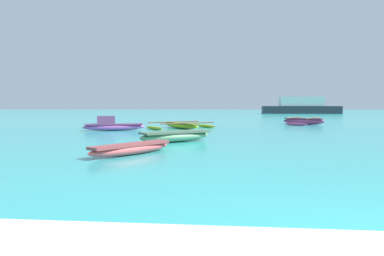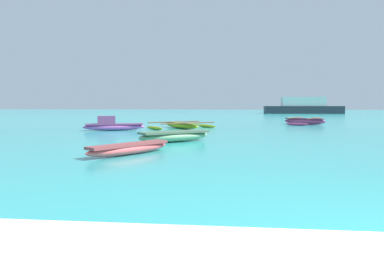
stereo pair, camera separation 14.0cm
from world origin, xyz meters
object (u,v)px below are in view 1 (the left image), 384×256
distant_ferry (301,107)px  moored_boat_2 (131,148)px  moored_boat_0 (181,125)px  moored_boat_3 (176,136)px  moored_boat_1 (113,125)px  moored_boat_4 (303,121)px

distant_ferry → moored_boat_2: bearing=-107.3°
moored_boat_0 → moored_boat_3: (0.77, -7.96, 0.05)m
moored_boat_1 → moored_boat_3: 7.35m
moored_boat_0 → distant_ferry: distant_ferry is taller
moored_boat_0 → moored_boat_1: bearing=-97.3°
moored_boat_2 → moored_boat_3: bearing=22.7°
moored_boat_2 → moored_boat_4: 19.01m
moored_boat_1 → moored_boat_3: (4.51, -5.80, -0.06)m
moored_boat_4 → moored_boat_2: bearing=-85.3°
moored_boat_1 → moored_boat_4: (12.50, 7.39, -0.04)m
distant_ferry → moored_boat_1: bearing=-114.9°
moored_boat_3 → moored_boat_4: 15.42m
moored_boat_0 → moored_boat_4: 10.20m
moored_boat_1 → moored_boat_2: size_ratio=1.31×
moored_boat_0 → moored_boat_4: moored_boat_4 is taller
moored_boat_0 → moored_boat_4: (8.76, 5.22, 0.07)m
moored_boat_1 → moored_boat_2: 10.17m
moored_boat_2 → moored_boat_3: size_ratio=0.91×
moored_boat_2 → distant_ferry: distant_ferry is taller
moored_boat_4 → moored_boat_0: bearing=-117.0°
moored_boat_0 → moored_boat_1: 4.32m
moored_boat_1 → distant_ferry: size_ratio=0.26×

